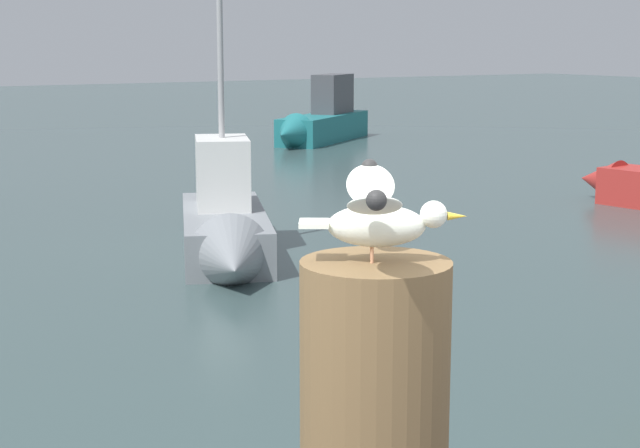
# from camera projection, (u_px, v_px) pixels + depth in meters

# --- Properties ---
(seagull) EXTENTS (0.40, 0.53, 0.21)m
(seagull) POSITION_uv_depth(u_px,v_px,m) (378.00, 213.00, 2.32)
(seagull) COLOR tan
(seagull) RESTS_ON mooring_post
(boat_grey) EXTENTS (2.55, 4.12, 4.09)m
(boat_grey) POSITION_uv_depth(u_px,v_px,m) (226.00, 225.00, 12.70)
(boat_grey) COLOR gray
(boat_grey) RESTS_ON ground_plane
(boat_teal) EXTENTS (4.62, 3.75, 1.91)m
(boat_teal) POSITION_uv_depth(u_px,v_px,m) (320.00, 121.00, 27.46)
(boat_teal) COLOR #1E7075
(boat_teal) RESTS_ON ground_plane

